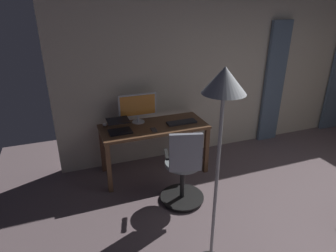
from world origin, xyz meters
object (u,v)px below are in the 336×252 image
Objects in this scene: floor_lamp at (223,105)px; laptop at (119,127)px; computer_mouse at (105,125)px; office_chair at (183,170)px; cell_phone_by_monitor at (154,130)px; desk at (154,132)px; computer_monitor at (138,106)px; computer_keyboard at (182,122)px.

laptop is at bearing -75.10° from floor_lamp.
computer_mouse is at bearing -58.94° from laptop.
office_chair reaches higher than cell_phone_by_monitor.
office_chair is 1.51m from floor_lamp.
desk is 2.73× the size of computer_monitor.
laptop is at bearing 122.21° from computer_mouse.
office_chair is 1.86× the size of computer_monitor.
cell_phone_by_monitor is (-0.60, 0.39, -0.01)m from computer_mouse.
desk is at bearing 112.43° from office_chair.
floor_lamp reaches higher than computer_mouse.
computer_monitor reaches higher than computer_keyboard.
computer_mouse reaches higher than desk.
office_chair reaches higher than computer_keyboard.
computer_monitor reaches higher than computer_mouse.
cell_phone_by_monitor is at bearing 12.49° from computer_keyboard.
computer_keyboard is 0.22× the size of floor_lamp.
office_chair is 1.34m from computer_mouse.
computer_mouse is 0.05× the size of floor_lamp.
desk is 0.42m from computer_keyboard.
computer_keyboard is (-0.58, 0.25, -0.23)m from computer_monitor.
computer_mouse is (0.16, -0.25, -0.04)m from laptop.
laptop is 0.30m from computer_mouse.
floor_lamp reaches higher than laptop.
desk is at bearing -178.78° from laptop.
computer_mouse is (0.65, -0.23, 0.12)m from desk.
computer_mouse reaches higher than computer_keyboard.
desk is 15.00× the size of computer_mouse.
office_chair is 1.06m from laptop.
computer_mouse reaches higher than cell_phone_by_monitor.
desk is at bearing -90.52° from floor_lamp.
desk is 0.86m from office_chair.
desk is 1.47× the size of office_chair.
computer_keyboard reaches higher than cell_phone_by_monitor.
office_chair reaches higher than computer_mouse.
computer_monitor is at bearing 176.16° from computer_mouse.
cell_phone_by_monitor is at bearing -88.89° from floor_lamp.
computer_mouse is at bearing -72.72° from floor_lamp.
cell_phone_by_monitor is at bearing 72.75° from desk.
desk is at bearing 130.53° from computer_monitor.
computer_mouse is at bearing -15.14° from computer_keyboard.
desk is 0.19m from cell_phone_by_monitor.
laptop is at bearing 141.38° from office_chair.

